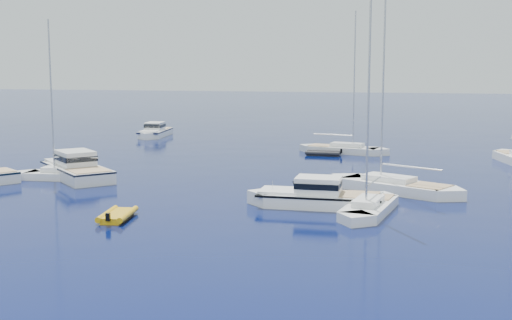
{
  "coord_description": "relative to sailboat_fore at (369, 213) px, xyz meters",
  "views": [
    {
      "loc": [
        6.71,
        -27.67,
        9.11
      ],
      "look_at": [
        -4.47,
        19.5,
        2.2
      ],
      "focal_mm": 46.78,
      "sensor_mm": 36.0,
      "label": 1
    }
  ],
  "objects": [
    {
      "name": "motor_cruiser_horizon",
      "position": [
        -29.85,
        38.81,
        0.0
      ],
      "size": [
        3.65,
        9.25,
        2.37
      ],
      "primitive_type": null,
      "rotation": [
        0.0,
        0.0,
        3.24
      ],
      "color": "white",
      "rests_on": "ground"
    },
    {
      "name": "sailboat_centre",
      "position": [
        -4.54,
        28.22,
        0.0
      ],
      "size": [
        10.62,
        4.77,
        15.12
      ],
      "primitive_type": null,
      "rotation": [
        0.0,
        0.0,
        4.5
      ],
      "color": "silver",
      "rests_on": "ground"
    },
    {
      "name": "motor_cruiser_far_l",
      "position": [
        -24.3,
        7.75,
        0.0
      ],
      "size": [
        10.21,
        9.97,
        2.87
      ],
      "primitive_type": null,
      "rotation": [
        0.0,
        0.0,
        0.81
      ],
      "color": "silver",
      "rests_on": "ground"
    },
    {
      "name": "tender_grey_far",
      "position": [
        -6.34,
        25.87,
        0.0
      ],
      "size": [
        3.72,
        2.08,
        0.95
      ],
      "primitive_type": null,
      "rotation": [
        0.0,
        0.0,
        1.55
      ],
      "color": "black",
      "rests_on": "ground"
    },
    {
      "name": "sailboat_mid_l",
      "position": [
        -24.68,
        6.82,
        0.0
      ],
      "size": [
        9.13,
        3.12,
        13.17
      ],
      "primitive_type": null,
      "rotation": [
        0.0,
        0.0,
        1.66
      ],
      "color": "white",
      "rests_on": "ground"
    },
    {
      "name": "sailboat_fore",
      "position": [
        0.0,
        0.0,
        0.0
      ],
      "size": [
        3.87,
        9.46,
        13.51
      ],
      "primitive_type": null,
      "rotation": [
        0.0,
        0.0,
        2.98
      ],
      "color": "white",
      "rests_on": "ground"
    },
    {
      "name": "motor_cruiser_centre",
      "position": [
        -3.54,
        1.06,
        0.0
      ],
      "size": [
        9.55,
        2.94,
        2.5
      ],
      "primitive_type": null,
      "rotation": [
        0.0,
        0.0,
        1.57
      ],
      "color": "white",
      "rests_on": "ground"
    },
    {
      "name": "sailboat_mid_r",
      "position": [
        1.3,
        7.44,
        0.0
      ],
      "size": [
        11.53,
        7.96,
        16.84
      ],
      "primitive_type": null,
      "rotation": [
        0.0,
        0.0,
        1.09
      ],
      "color": "white",
      "rests_on": "ground"
    },
    {
      "name": "ground",
      "position": [
        -4.22,
        -13.47,
        0.0
      ],
      "size": [
        400.0,
        400.0,
        0.0
      ],
      "primitive_type": "plane",
      "color": "#071147",
      "rests_on": "ground"
    },
    {
      "name": "tender_yellow",
      "position": [
        -14.55,
        -5.17,
        0.0
      ],
      "size": [
        2.43,
        3.8,
        0.95
      ],
      "primitive_type": null,
      "rotation": [
        0.0,
        0.0,
        0.14
      ],
      "color": "#E0A40D",
      "rests_on": "ground"
    }
  ]
}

